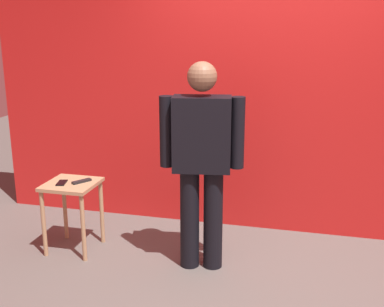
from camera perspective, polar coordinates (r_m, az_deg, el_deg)
name	(u,v)px	position (r m, az deg, el deg)	size (l,w,h in m)	color
back_wall_red	(276,87)	(4.46, 9.87, 7.70)	(5.51, 0.12, 2.71)	red
standing_person	(202,157)	(3.71, 1.15, -0.38)	(0.66, 0.29, 1.65)	black
side_table	(72,197)	(4.26, -13.98, -4.95)	(0.42, 0.42, 0.61)	tan
cell_phone	(62,183)	(4.22, -15.14, -3.36)	(0.07, 0.14, 0.01)	black
tv_remote	(82,181)	(4.20, -12.92, -3.22)	(0.04, 0.17, 0.02)	black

